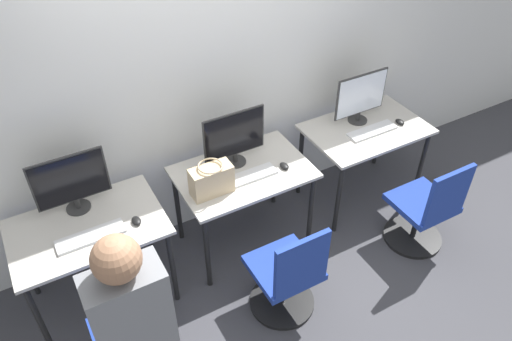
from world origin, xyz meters
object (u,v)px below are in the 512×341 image
keyboard_center (248,177)px  monitor_left (71,182)px  office_chair_right (425,212)px  handbag (211,180)px  monitor_center (234,137)px  monitor_right (361,97)px  mouse_center (284,166)px  keyboard_left (91,236)px  mouse_right (400,122)px  office_chair_center (287,278)px  keyboard_right (372,131)px  mouse_left (136,221)px

keyboard_center → monitor_left: bearing=166.3°
office_chair_right → handbag: (-1.55, 0.63, 0.51)m
monitor_center → monitor_right: bearing=-0.1°
mouse_center → office_chair_right: (0.95, -0.62, -0.41)m
keyboard_center → mouse_center: 0.29m
keyboard_left → mouse_right: (2.63, 0.03, 0.01)m
mouse_right → office_chair_center: bearing=-156.3°
office_chair_right → monitor_left: bearing=158.9°
keyboard_left → keyboard_right: bearing=1.1°
keyboard_left → keyboard_center: (1.17, 0.03, 0.00)m
monitor_left → keyboard_center: 1.23m
office_chair_center → office_chair_right: size_ratio=1.00×
keyboard_left → mouse_center: (1.47, 0.00, 0.01)m
monitor_center → mouse_right: 1.49m
keyboard_center → keyboard_right: bearing=0.8°
keyboard_center → mouse_right: size_ratio=4.88×
mouse_right → office_chair_right: 0.80m
office_chair_center → monitor_right: bearing=35.5°
keyboard_left → monitor_center: monitor_center is taller
monitor_right → mouse_center: bearing=-164.8°
monitor_left → keyboard_center: size_ratio=1.12×
keyboard_center → keyboard_right: 1.17m
monitor_left → keyboard_right: monitor_left is taller
mouse_left → mouse_center: 1.16m
monitor_left → handbag: bearing=-19.0°
monitor_right → mouse_right: (0.29, -0.21, -0.22)m
keyboard_right → office_chair_right: office_chair_right is taller
keyboard_right → keyboard_center: bearing=-179.2°
monitor_right → office_chair_right: (0.07, -0.86, -0.63)m
keyboard_center → monitor_center: bearing=90.0°
office_chair_right → office_chair_center: bearing=-179.1°
keyboard_left → monitor_center: (1.17, 0.24, 0.23)m
monitor_left → mouse_center: (1.47, -0.31, -0.22)m
office_chair_center → mouse_left: bearing=142.4°
office_chair_center → handbag: 0.86m
keyboard_left → mouse_center: bearing=0.0°
keyboard_left → mouse_right: bearing=0.6°
keyboard_center → mouse_center: size_ratio=4.88×
monitor_left → mouse_right: size_ratio=5.47×
office_chair_right → handbag: handbag is taller
monitor_left → mouse_right: (2.63, -0.29, -0.22)m
keyboard_left → office_chair_right: 2.53m
monitor_center → monitor_right: size_ratio=1.00×
keyboard_center → office_chair_right: size_ratio=0.50×
keyboard_right → office_chair_right: 0.78m
office_chair_center → handbag: size_ratio=2.90×
office_chair_center → mouse_right: bearing=23.7°
office_chair_center → office_chair_right: 1.30m
office_chair_right → monitor_right: bearing=94.6°
mouse_right → office_chair_right: size_ratio=0.10×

